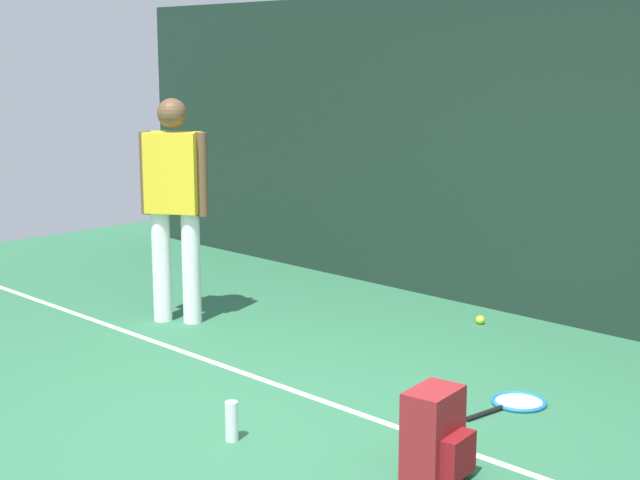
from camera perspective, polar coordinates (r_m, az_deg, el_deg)
The scene contains 8 objects.
ground_plane at distance 5.30m, azimuth -3.10°, elevation -11.28°, with size 12.00×12.00×0.00m, color #2D6B47.
back_fence at distance 7.30m, azimuth 14.56°, elevation 4.76°, with size 10.00×0.10×2.51m, color #192D23.
court_line at distance 5.63m, azimuth 0.84°, elevation -9.85°, with size 9.00×0.05×0.00m, color white.
tennis_player at distance 7.21m, azimuth -8.73°, elevation 2.58°, with size 0.46×0.40×1.70m.
tennis_racket at distance 5.75m, azimuth 11.65°, elevation -9.55°, with size 0.36×0.63×0.03m.
backpack at distance 4.70m, azimuth 6.96°, elevation -11.56°, with size 0.32×0.33×0.44m.
tennis_ball_near_player at distance 7.34m, azimuth 9.59°, elevation -4.74°, with size 0.07×0.07×0.07m, color #CCE033.
water_bottle at distance 5.13m, azimuth -5.32°, elevation -10.77°, with size 0.07×0.07×0.22m, color white.
Camera 1 is at (3.64, -3.28, 2.01)m, focal length 53.35 mm.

